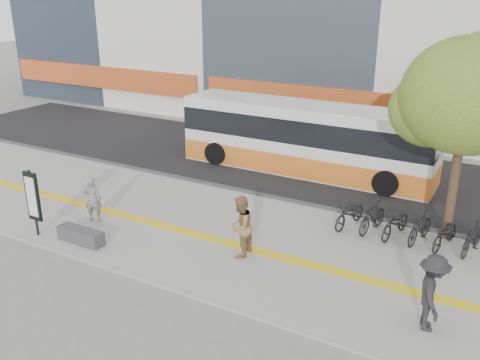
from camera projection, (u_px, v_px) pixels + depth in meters
The scene contains 13 objects.
ground at pixel (173, 248), 15.93m from camera, with size 120.00×120.00×0.00m, color slate.
sidewalk at pixel (200, 228), 17.14m from camera, with size 40.00×7.00×0.08m, color gray.
tactile_strip at pixel (191, 233), 16.72m from camera, with size 40.00×0.45×0.01m, color yellow.
street at pixel (293, 165), 23.26m from camera, with size 40.00×8.00×0.06m, color black.
curb at pixel (250, 193), 19.98m from camera, with size 40.00×0.25×0.14m, color #38383A.
bench at pixel (81, 236), 16.05m from camera, with size 1.60×0.45×0.45m, color #38383A.
signboard at pixel (33, 197), 16.16m from camera, with size 0.55×0.10×2.20m.
street_tree at pixel (467, 98), 14.97m from camera, with size 4.40×3.80×6.31m.
bus at pixel (305, 140), 22.02m from camera, with size 10.87×2.58×2.89m.
bicycle_row at pixel (407, 225), 16.18m from camera, with size 4.61×1.82×1.01m.
seated_woman at pixel (93, 199), 17.36m from camera, with size 0.57×0.38×1.57m, color black.
pedestrian_tan at pixel (240, 226), 15.04m from camera, with size 0.90×0.70×1.85m, color olive.
pedestrian_dark at pixel (432, 293), 11.75m from camera, with size 1.21×0.70×1.87m, color black.
Camera 1 is at (8.80, -11.34, 7.52)m, focal length 38.85 mm.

